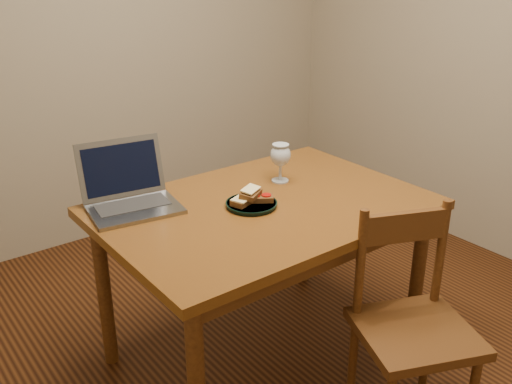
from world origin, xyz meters
TOP-DOWN VIEW (x-y plane):
  - floor at (0.00, 0.00)m, footprint 3.20×3.20m
  - back_wall at (0.00, 1.61)m, footprint 3.20×0.02m
  - table at (-0.10, 0.01)m, footprint 1.30×0.90m
  - chair at (0.09, -0.63)m, footprint 0.52×0.51m
  - plate at (-0.16, 0.02)m, footprint 0.21×0.21m
  - sandwich_cheese at (-0.20, 0.03)m, footprint 0.11×0.09m
  - sandwich_tomato at (-0.12, 0.01)m, footprint 0.11×0.10m
  - sandwich_top at (-0.16, 0.02)m, footprint 0.12×0.10m
  - milk_glass at (0.11, 0.16)m, footprint 0.09×0.09m
  - laptop at (-0.54, 0.33)m, footprint 0.39×0.36m

SIDE VIEW (x-z plane):
  - floor at x=0.00m, z-range -0.02..0.00m
  - chair at x=0.09m, z-range 0.25..0.68m
  - table at x=-0.10m, z-range 0.28..1.02m
  - plate at x=-0.16m, z-range 0.74..0.76m
  - sandwich_tomato at x=-0.12m, z-range 0.76..0.79m
  - sandwich_cheese at x=-0.20m, z-range 0.76..0.79m
  - sandwich_top at x=-0.16m, z-range 0.78..0.81m
  - laptop at x=-0.54m, z-range 0.68..0.93m
  - milk_glass at x=0.11m, z-range 0.74..0.92m
  - back_wall at x=0.00m, z-range 0.00..2.60m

